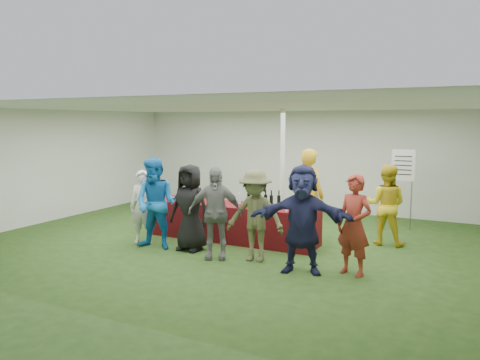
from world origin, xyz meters
The scene contains 18 objects.
ground centered at (0.00, 0.00, 0.00)m, with size 60.00×60.00×0.00m, color #284719.
tent centered at (0.50, 1.20, 1.35)m, with size 10.00×10.00×10.00m.
serving_table centered at (-0.18, 0.12, 0.38)m, with size 3.60×0.80×0.75m, color #610D11.
wine_bottles centered at (0.47, 0.26, 0.87)m, with size 0.73×0.15×0.32m.
wine_glasses centered at (-0.69, -0.13, 0.86)m, with size 2.71×0.13×0.16m.
water_bottle centered at (-0.04, 0.20, 0.85)m, with size 0.07×0.07×0.23m.
bar_towel centered at (1.31, 0.17, 0.77)m, with size 0.25×0.18×0.03m, color white.
dump_bucket centered at (1.45, -0.10, 0.84)m, with size 0.26×0.26×0.18m, color slate.
wine_list_sign centered at (2.79, 2.67, 1.32)m, with size 0.50×0.03×1.80m.
staff_pourer centered at (1.24, 0.83, 0.94)m, with size 0.68×0.45×1.88m, color gold.
staff_back centered at (2.70, 1.17, 0.79)m, with size 0.77×0.60×1.59m, color gold.
customer_0 centered at (-1.64, -0.88, 0.73)m, with size 0.53×0.35×1.46m, color silver.
customer_1 centered at (-1.15, -1.10, 0.87)m, with size 0.84×0.66×1.74m, color #156ABA.
customer_2 centered at (-0.52, -0.90, 0.81)m, with size 0.80×0.52×1.63m, color black.
customer_3 centered at (0.17, -1.16, 0.82)m, with size 0.96×0.40×1.64m, color slate.
customer_4 centered at (0.86, -0.98, 0.80)m, with size 1.04×0.60×1.60m, color brown.
customer_5 centered at (1.79, -1.21, 0.87)m, with size 1.62×0.52×1.75m, color #1D2045.
customer_6 centered at (2.56, -0.96, 0.80)m, with size 0.59×0.38×1.61m, color maroon.
Camera 1 is at (4.19, -8.18, 2.42)m, focal length 35.00 mm.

